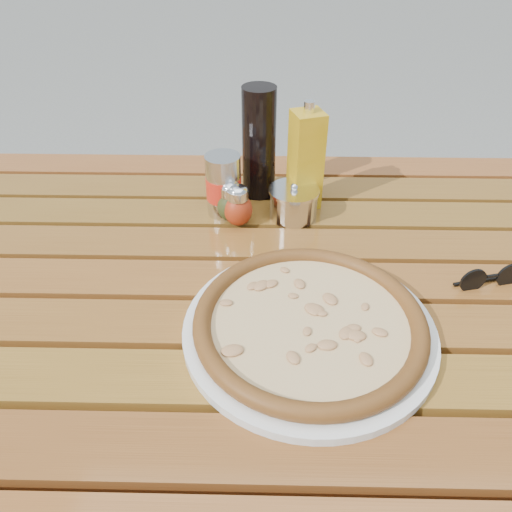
{
  "coord_description": "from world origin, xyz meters",
  "views": [
    {
      "loc": [
        0.01,
        -0.63,
        1.27
      ],
      "look_at": [
        0.0,
        0.02,
        0.78
      ],
      "focal_mm": 35.0,
      "sensor_mm": 36.0,
      "label": 1
    }
  ],
  "objects_px": {
    "parmesan_tin": "(294,202)",
    "sunglasses": "(490,278)",
    "oregano_shaker": "(231,202)",
    "soda_can": "(224,186)",
    "plate": "(309,330)",
    "pepper_shaker": "(238,206)",
    "pizza": "(310,322)",
    "dark_bottle": "(259,143)",
    "table": "(256,312)",
    "olive_oil_cruet": "(306,160)"
  },
  "relations": [
    {
      "from": "table",
      "to": "soda_can",
      "type": "height_order",
      "value": "soda_can"
    },
    {
      "from": "plate",
      "to": "pizza",
      "type": "distance_m",
      "value": 0.02
    },
    {
      "from": "pizza",
      "to": "soda_can",
      "type": "distance_m",
      "value": 0.36
    },
    {
      "from": "table",
      "to": "pepper_shaker",
      "type": "height_order",
      "value": "pepper_shaker"
    },
    {
      "from": "plate",
      "to": "pepper_shaker",
      "type": "bearing_deg",
      "value": 112.04
    },
    {
      "from": "pizza",
      "to": "parmesan_tin",
      "type": "height_order",
      "value": "parmesan_tin"
    },
    {
      "from": "pepper_shaker",
      "to": "parmesan_tin",
      "type": "bearing_deg",
      "value": 14.66
    },
    {
      "from": "dark_bottle",
      "to": "pizza",
      "type": "bearing_deg",
      "value": -78.94
    },
    {
      "from": "oregano_shaker",
      "to": "parmesan_tin",
      "type": "height_order",
      "value": "oregano_shaker"
    },
    {
      "from": "parmesan_tin",
      "to": "plate",
      "type": "bearing_deg",
      "value": -88.02
    },
    {
      "from": "pizza",
      "to": "olive_oil_cruet",
      "type": "relative_size",
      "value": 2.02
    },
    {
      "from": "table",
      "to": "parmesan_tin",
      "type": "xyz_separation_m",
      "value": [
        0.07,
        0.19,
        0.11
      ]
    },
    {
      "from": "table",
      "to": "dark_bottle",
      "type": "distance_m",
      "value": 0.33
    },
    {
      "from": "sunglasses",
      "to": "soda_can",
      "type": "bearing_deg",
      "value": 140.86
    },
    {
      "from": "soda_can",
      "to": "olive_oil_cruet",
      "type": "bearing_deg",
      "value": 12.53
    },
    {
      "from": "dark_bottle",
      "to": "olive_oil_cruet",
      "type": "height_order",
      "value": "dark_bottle"
    },
    {
      "from": "plate",
      "to": "olive_oil_cruet",
      "type": "relative_size",
      "value": 1.71
    },
    {
      "from": "pepper_shaker",
      "to": "plate",
      "type": "bearing_deg",
      "value": -67.96
    },
    {
      "from": "table",
      "to": "dark_bottle",
      "type": "relative_size",
      "value": 6.36
    },
    {
      "from": "table",
      "to": "olive_oil_cruet",
      "type": "relative_size",
      "value": 6.67
    },
    {
      "from": "soda_can",
      "to": "plate",
      "type": "bearing_deg",
      "value": -66.03
    },
    {
      "from": "table",
      "to": "parmesan_tin",
      "type": "relative_size",
      "value": 11.13
    },
    {
      "from": "soda_can",
      "to": "parmesan_tin",
      "type": "xyz_separation_m",
      "value": [
        0.13,
        -0.01,
        -0.03
      ]
    },
    {
      "from": "oregano_shaker",
      "to": "parmesan_tin",
      "type": "relative_size",
      "value": 0.65
    },
    {
      "from": "table",
      "to": "parmesan_tin",
      "type": "height_order",
      "value": "parmesan_tin"
    },
    {
      "from": "oregano_shaker",
      "to": "dark_bottle",
      "type": "distance_m",
      "value": 0.14
    },
    {
      "from": "pizza",
      "to": "dark_bottle",
      "type": "relative_size",
      "value": 1.92
    },
    {
      "from": "dark_bottle",
      "to": "parmesan_tin",
      "type": "xyz_separation_m",
      "value": [
        0.07,
        -0.09,
        -0.08
      ]
    },
    {
      "from": "pizza",
      "to": "oregano_shaker",
      "type": "xyz_separation_m",
      "value": [
        -0.13,
        0.3,
        0.02
      ]
    },
    {
      "from": "pizza",
      "to": "soda_can",
      "type": "height_order",
      "value": "soda_can"
    },
    {
      "from": "pizza",
      "to": "sunglasses",
      "type": "bearing_deg",
      "value": 20.77
    },
    {
      "from": "table",
      "to": "olive_oil_cruet",
      "type": "distance_m",
      "value": 0.3
    },
    {
      "from": "table",
      "to": "sunglasses",
      "type": "xyz_separation_m",
      "value": [
        0.37,
        -0.01,
        0.09
      ]
    },
    {
      "from": "oregano_shaker",
      "to": "soda_can",
      "type": "distance_m",
      "value": 0.04
    },
    {
      "from": "oregano_shaker",
      "to": "pizza",
      "type": "bearing_deg",
      "value": -66.66
    },
    {
      "from": "dark_bottle",
      "to": "plate",
      "type": "bearing_deg",
      "value": -78.94
    },
    {
      "from": "dark_bottle",
      "to": "sunglasses",
      "type": "distance_m",
      "value": 0.48
    },
    {
      "from": "pizza",
      "to": "pepper_shaker",
      "type": "height_order",
      "value": "pepper_shaker"
    },
    {
      "from": "pepper_shaker",
      "to": "olive_oil_cruet",
      "type": "bearing_deg",
      "value": 30.1
    },
    {
      "from": "pepper_shaker",
      "to": "parmesan_tin",
      "type": "distance_m",
      "value": 0.11
    },
    {
      "from": "olive_oil_cruet",
      "to": "sunglasses",
      "type": "xyz_separation_m",
      "value": [
        0.28,
        -0.25,
        -0.08
      ]
    },
    {
      "from": "soda_can",
      "to": "table",
      "type": "bearing_deg",
      "value": -72.05
    },
    {
      "from": "pizza",
      "to": "dark_bottle",
      "type": "xyz_separation_m",
      "value": [
        -0.08,
        0.4,
        0.09
      ]
    },
    {
      "from": "plate",
      "to": "pizza",
      "type": "relative_size",
      "value": 0.85
    },
    {
      "from": "table",
      "to": "plate",
      "type": "relative_size",
      "value": 3.89
    },
    {
      "from": "parmesan_tin",
      "to": "sunglasses",
      "type": "relative_size",
      "value": 1.14
    },
    {
      "from": "pizza",
      "to": "dark_bottle",
      "type": "distance_m",
      "value": 0.42
    },
    {
      "from": "dark_bottle",
      "to": "soda_can",
      "type": "xyz_separation_m",
      "value": [
        -0.07,
        -0.08,
        -0.05
      ]
    },
    {
      "from": "olive_oil_cruet",
      "to": "dark_bottle",
      "type": "bearing_deg",
      "value": 154.16
    },
    {
      "from": "table",
      "to": "dark_bottle",
      "type": "bearing_deg",
      "value": 89.93
    }
  ]
}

